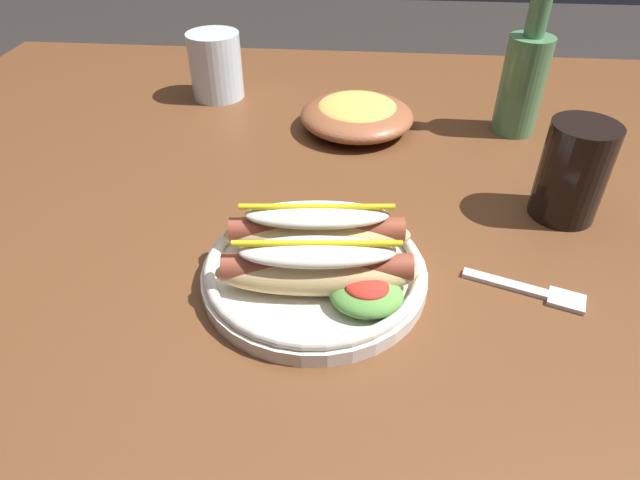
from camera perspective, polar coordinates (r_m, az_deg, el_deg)
The scene contains 8 objects.
ground_plane at distance 1.28m, azimuth 0.64°, elevation -22.92°, with size 8.00×8.00×0.00m, color #2D2826.
dining_table at distance 0.78m, azimuth 0.96°, elevation 1.35°, with size 1.41×1.01×0.74m.
hot_dog_plate at distance 0.55m, azimuth -0.09°, elevation -2.28°, with size 0.23×0.23×0.08m.
fork at distance 0.59m, azimuth 21.44°, elevation -5.02°, with size 0.12×0.06×0.00m.
soda_cup at distance 0.69m, azimuth 24.97°, elevation 6.50°, with size 0.08×0.08×0.12m, color black.
water_cup at distance 0.97m, azimuth -10.86°, elevation 17.49°, with size 0.09×0.09×0.11m, color silver.
glass_bottle at distance 0.88m, azimuth 20.53°, elevation 15.57°, with size 0.06×0.06×0.22m.
side_bowl at distance 0.85m, azimuth 3.88°, elevation 13.01°, with size 0.17×0.17×0.05m.
Camera 1 is at (0.04, -0.63, 1.12)m, focal length 30.56 mm.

